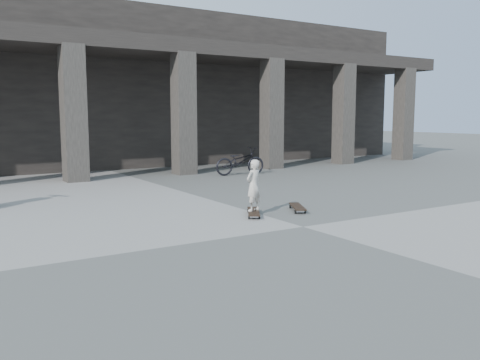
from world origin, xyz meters
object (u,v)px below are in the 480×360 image
skateboard_spare (297,207)px  child (254,185)px  longboard (253,212)px  bicycle (240,161)px

skateboard_spare → child: bearing=114.4°
longboard → bicycle: size_ratio=0.53×
skateboard_spare → bicycle: 6.51m
longboard → skateboard_spare: bearing=-62.0°
skateboard_spare → bicycle: (2.37, 6.05, 0.37)m
longboard → child: child is taller
skateboard_spare → bicycle: size_ratio=0.50×
child → bicycle: (3.42, 5.99, -0.15)m
child → bicycle: size_ratio=0.58×
skateboard_spare → longboard: bearing=114.4°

